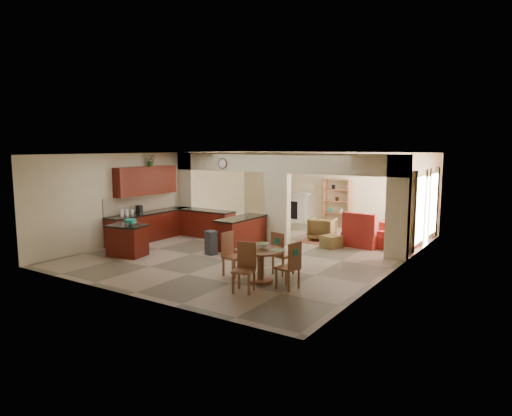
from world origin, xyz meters
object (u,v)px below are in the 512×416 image
Objects in this scene: armchair at (322,229)px; dining_table at (261,260)px; kitchen_island at (127,240)px; sofa at (404,231)px.

dining_table is at bearing 91.03° from armchair.
sofa is at bearing 32.71° from kitchen_island.
sofa is (5.92, 5.89, -0.05)m from kitchen_island.
kitchen_island is 0.43× the size of sofa.
kitchen_island is 1.06× the size of dining_table.
kitchen_island is 6.09m from armchair.
dining_table reaches higher than armchair.
dining_table is 0.40× the size of sofa.
sofa reaches higher than dining_table.
dining_table is (4.38, -0.03, 0.05)m from kitchen_island.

